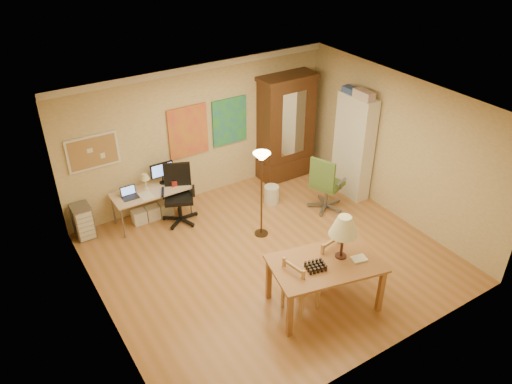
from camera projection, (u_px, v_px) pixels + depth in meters
floor at (270, 257)px, 8.50m from camera, size 5.50×5.50×0.00m
crown_molding at (196, 67)px, 8.89m from camera, size 5.50×0.08×0.12m
corkboard at (93, 152)px, 8.56m from camera, size 0.90×0.04×0.62m
art_panel_left at (188, 131)px, 9.41m from camera, size 0.80×0.04×1.00m
art_panel_right at (230, 121)px, 9.82m from camera, size 0.75×0.04×0.95m
dining_table at (332, 252)px, 7.11m from camera, size 1.75×1.27×1.49m
ladder_chair_back at (321, 261)px, 7.70m from camera, size 0.52×0.50×0.96m
ladder_chair_left at (299, 286)px, 7.24m from camera, size 0.48×0.50×0.93m
torchiere_lamp at (262, 170)px, 8.38m from camera, size 0.30×0.30×1.65m
computer_desk at (153, 201)px, 9.29m from camera, size 1.41×0.62×1.07m
office_chair_black at (180, 206)px, 9.30m from camera, size 0.68×0.68×1.11m
office_chair_green at (325, 195)px, 9.63m from camera, size 0.71×0.71×1.15m
drawer_cart at (83, 221)px, 8.85m from camera, size 0.32×0.38×0.63m
armoire at (286, 134)px, 10.45m from camera, size 1.22×0.58×2.24m
bookshelf at (353, 147)px, 9.77m from camera, size 0.31×0.84×2.09m
wastebin at (272, 195)px, 9.88m from camera, size 0.30×0.30×0.37m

